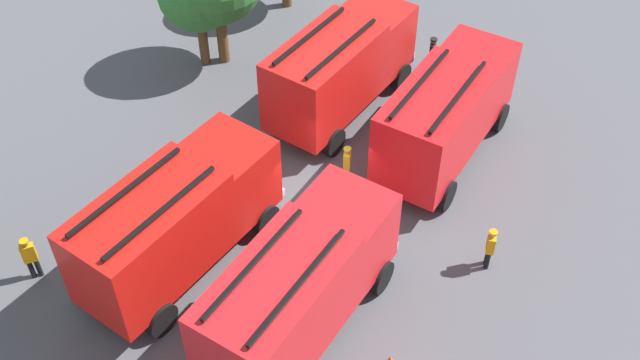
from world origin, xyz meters
name	(u,v)px	position (x,y,z in m)	size (l,w,h in m)	color
ground_plane	(320,209)	(0.00, 0.00, 0.00)	(48.53, 48.53, 0.00)	#4C4C51
fire_truck_0	(300,286)	(-4.46, -2.30, 2.15)	(7.25, 2.88, 3.88)	red
fire_truck_1	(447,111)	(4.70, -2.23, 2.15)	(7.29, 2.99, 3.88)	red
fire_truck_2	(177,219)	(-4.44, 2.25, 2.15)	(7.28, 2.97, 3.88)	red
fire_truck_3	(341,66)	(4.94, 2.34, 2.15)	(7.24, 2.86, 3.88)	red
firefighter_0	(490,247)	(0.89, -5.83, 0.90)	(0.48, 0.38, 1.62)	black
firefighter_1	(30,257)	(-7.42, 5.86, 0.95)	(0.48, 0.44, 1.69)	black
firefighter_2	(432,55)	(8.97, 0.46, 1.02)	(0.48, 0.39, 1.81)	black
firefighter_3	(347,164)	(1.61, -0.06, 0.91)	(0.48, 0.40, 1.64)	black
firefighter_4	(71,277)	(-7.31, 4.10, 1.04)	(0.42, 0.30, 1.84)	black
traffic_cone_1	(205,317)	(-5.83, 0.27, 0.28)	(0.39, 0.39, 0.55)	#F2600C
traffic_cone_2	(206,145)	(0.11, 5.13, 0.36)	(0.50, 0.50, 0.71)	#F2600C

